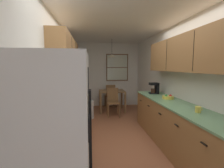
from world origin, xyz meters
TOP-DOWN VIEW (x-y plane):
  - ground_plane at (0.00, 1.00)m, footprint 12.00×12.00m
  - wall_left at (-1.35, 1.00)m, footprint 0.10×9.00m
  - wall_right at (1.35, 1.00)m, footprint 0.10×9.00m
  - wall_back at (0.00, 3.65)m, footprint 4.40×0.10m
  - ceiling_slab at (0.00, 1.00)m, footprint 4.40×9.00m
  - refrigerator at (-0.97, -1.21)m, footprint 0.69×0.74m
  - stove_range at (-0.99, -0.49)m, footprint 0.66×0.65m
  - microwave_over_range at (-1.11, -0.49)m, footprint 0.39×0.59m
  - counter_left at (-1.00, 0.84)m, footprint 0.64×2.02m
  - upper_cabinets_left at (-1.14, 0.79)m, footprint 0.33×2.10m
  - counter_right at (1.00, 0.02)m, footprint 0.64×3.05m
  - upper_cabinets_right at (1.14, -0.03)m, footprint 0.33×2.73m
  - dining_table at (0.11, 2.78)m, footprint 0.90×0.71m
  - dining_chair_near at (0.08, 2.22)m, footprint 0.40×0.40m
  - dining_chair_far at (0.12, 3.34)m, footprint 0.41×0.41m
  - pendant_light at (0.11, 2.78)m, footprint 0.32×0.32m
  - back_window at (0.43, 3.58)m, footprint 0.89×0.05m
  - trash_bin at (-0.70, 2.06)m, footprint 0.30×0.30m
  - storage_canister at (-1.00, -0.05)m, footprint 0.12×0.12m
  - dish_towel at (-0.64, -0.33)m, footprint 0.02×0.16m
  - coffee_maker at (1.03, 1.11)m, footprint 0.22×0.18m
  - mug_by_coffeemaker at (1.01, -0.62)m, footprint 0.12×0.08m
  - fruit_bowl at (1.05, 0.43)m, footprint 0.25×0.25m
  - table_serving_bowl at (0.16, 2.84)m, footprint 0.20×0.20m

SIDE VIEW (x-z plane):
  - ground_plane at x=0.00m, z-range 0.00..0.00m
  - trash_bin at x=-0.70m, z-range 0.00..0.56m
  - counter_right at x=1.00m, z-range 0.00..0.90m
  - counter_left at x=-1.00m, z-range 0.00..0.90m
  - stove_range at x=-0.99m, z-range -0.08..1.02m
  - dish_towel at x=-0.64m, z-range 0.38..0.62m
  - dining_chair_near at x=0.08m, z-range 0.05..0.95m
  - dining_chair_far at x=0.12m, z-range 0.05..0.95m
  - dining_table at x=0.11m, z-range 0.24..0.99m
  - table_serving_bowl at x=0.16m, z-range 0.75..0.81m
  - refrigerator at x=-0.97m, z-range 0.00..1.73m
  - fruit_bowl at x=1.05m, z-range 0.89..0.98m
  - mug_by_coffeemaker at x=1.01m, z-range 0.90..0.99m
  - storage_canister at x=-1.00m, z-range 0.90..1.07m
  - coffee_maker at x=1.03m, z-range 0.91..1.19m
  - wall_left at x=-1.35m, z-range 0.00..2.55m
  - wall_right at x=1.35m, z-range 0.00..2.55m
  - wall_back at x=0.00m, z-range 0.00..2.55m
  - back_window at x=0.43m, z-range 1.02..2.11m
  - microwave_over_range at x=-1.11m, z-range 1.48..1.81m
  - upper_cabinets_right at x=1.14m, z-range 1.50..2.18m
  - upper_cabinets_left at x=-1.14m, z-range 1.50..2.21m
  - pendant_light at x=0.11m, z-range 1.68..2.29m
  - ceiling_slab at x=0.00m, z-range 2.55..2.63m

